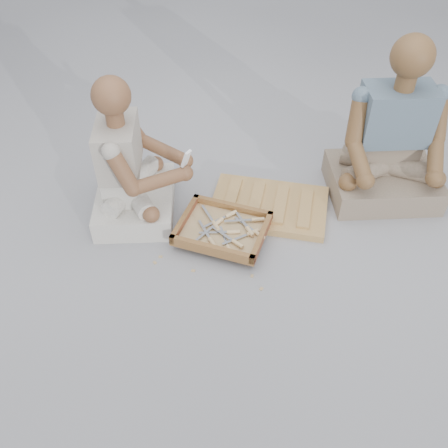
% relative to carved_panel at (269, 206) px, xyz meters
% --- Properties ---
extents(ground, '(60.00, 60.00, 0.00)m').
position_rel_carved_panel_xyz_m(ground, '(-0.16, -0.58, -0.02)').
color(ground, '#A3A4A9').
rests_on(ground, ground).
extents(carved_panel, '(0.68, 0.47, 0.04)m').
position_rel_carved_panel_xyz_m(carved_panel, '(0.00, 0.00, 0.00)').
color(carved_panel, '#9A623B').
rests_on(carved_panel, ground).
extents(tool_tray, '(0.49, 0.41, 0.06)m').
position_rel_carved_panel_xyz_m(tool_tray, '(-0.20, -0.30, 0.04)').
color(tool_tray, brown).
rests_on(tool_tray, carved_panel).
extents(chisel_0, '(0.11, 0.21, 0.02)m').
position_rel_carved_panel_xyz_m(chisel_0, '(-0.24, -0.28, 0.06)').
color(chisel_0, silver).
rests_on(chisel_0, tool_tray).
extents(chisel_1, '(0.12, 0.20, 0.02)m').
position_rel_carved_panel_xyz_m(chisel_1, '(-0.14, -0.43, 0.05)').
color(chisel_1, silver).
rests_on(chisel_1, tool_tray).
extents(chisel_2, '(0.22, 0.08, 0.02)m').
position_rel_carved_panel_xyz_m(chisel_2, '(-0.16, -0.32, 0.05)').
color(chisel_2, silver).
rests_on(chisel_2, tool_tray).
extents(chisel_3, '(0.21, 0.09, 0.02)m').
position_rel_carved_panel_xyz_m(chisel_3, '(-0.05, -0.20, 0.06)').
color(chisel_3, silver).
rests_on(chisel_3, tool_tray).
extents(chisel_4, '(0.20, 0.13, 0.02)m').
position_rel_carved_panel_xyz_m(chisel_4, '(-0.02, -0.29, 0.06)').
color(chisel_4, silver).
rests_on(chisel_4, tool_tray).
extents(chisel_5, '(0.15, 0.18, 0.02)m').
position_rel_carved_panel_xyz_m(chisel_5, '(-0.25, -0.28, 0.06)').
color(chisel_5, silver).
rests_on(chisel_5, tool_tray).
extents(chisel_6, '(0.20, 0.12, 0.02)m').
position_rel_carved_panel_xyz_m(chisel_6, '(-0.11, -0.39, 0.06)').
color(chisel_6, silver).
rests_on(chisel_6, tool_tray).
extents(chisel_7, '(0.16, 0.18, 0.02)m').
position_rel_carved_panel_xyz_m(chisel_7, '(-0.20, -0.20, 0.06)').
color(chisel_7, silver).
rests_on(chisel_7, tool_tray).
extents(chisel_8, '(0.15, 0.18, 0.02)m').
position_rel_carved_panel_xyz_m(chisel_8, '(-0.06, -0.28, 0.06)').
color(chisel_8, silver).
rests_on(chisel_8, tool_tray).
extents(chisel_9, '(0.17, 0.16, 0.02)m').
position_rel_carved_panel_xyz_m(chisel_9, '(-0.05, -0.31, 0.05)').
color(chisel_9, silver).
rests_on(chisel_9, tool_tray).
extents(chisel_10, '(0.15, 0.18, 0.02)m').
position_rel_carved_panel_xyz_m(chisel_10, '(-0.24, -0.41, 0.06)').
color(chisel_10, silver).
rests_on(chisel_10, tool_tray).
extents(wood_chip_0, '(0.02, 0.02, 0.00)m').
position_rel_carved_panel_xyz_m(wood_chip_0, '(0.02, -0.08, -0.02)').
color(wood_chip_0, tan).
rests_on(wood_chip_0, ground).
extents(wood_chip_1, '(0.02, 0.02, 0.00)m').
position_rel_carved_panel_xyz_m(wood_chip_1, '(-0.03, -0.10, -0.02)').
color(wood_chip_1, tan).
rests_on(wood_chip_1, ground).
extents(wood_chip_2, '(0.02, 0.02, 0.00)m').
position_rel_carved_panel_xyz_m(wood_chip_2, '(-0.50, -0.57, -0.02)').
color(wood_chip_2, tan).
rests_on(wood_chip_2, ground).
extents(wood_chip_3, '(0.02, 0.02, 0.00)m').
position_rel_carved_panel_xyz_m(wood_chip_3, '(0.08, -0.60, -0.02)').
color(wood_chip_3, tan).
rests_on(wood_chip_3, ground).
extents(wood_chip_4, '(0.02, 0.02, 0.00)m').
position_rel_carved_panel_xyz_m(wood_chip_4, '(-0.48, -0.52, -0.02)').
color(wood_chip_4, tan).
rests_on(wood_chip_4, ground).
extents(wood_chip_5, '(0.02, 0.02, 0.00)m').
position_rel_carved_panel_xyz_m(wood_chip_5, '(0.02, -0.53, -0.02)').
color(wood_chip_5, tan).
rests_on(wood_chip_5, ground).
extents(wood_chip_6, '(0.02, 0.02, 0.00)m').
position_rel_carved_panel_xyz_m(wood_chip_6, '(-0.42, -0.14, -0.02)').
color(wood_chip_6, tan).
rests_on(wood_chip_6, ground).
extents(wood_chip_7, '(0.02, 0.02, 0.00)m').
position_rel_carved_panel_xyz_m(wood_chip_7, '(0.10, -0.11, -0.02)').
color(wood_chip_7, tan).
rests_on(wood_chip_7, ground).
extents(wood_chip_8, '(0.02, 0.02, 0.00)m').
position_rel_carved_panel_xyz_m(wood_chip_8, '(-0.29, -0.57, -0.02)').
color(wood_chip_8, tan).
rests_on(wood_chip_8, ground).
extents(craftsman, '(0.63, 0.64, 0.84)m').
position_rel_carved_panel_xyz_m(craftsman, '(-0.74, -0.21, 0.26)').
color(craftsman, silver).
rests_on(craftsman, ground).
extents(companion, '(0.73, 0.65, 0.96)m').
position_rel_carved_panel_xyz_m(companion, '(0.62, 0.33, 0.30)').
color(companion, gray).
rests_on(companion, ground).
extents(mobile_phone, '(0.06, 0.06, 0.10)m').
position_rel_carved_panel_xyz_m(mobile_phone, '(-0.43, -0.17, 0.38)').
color(mobile_phone, white).
rests_on(mobile_phone, craftsman).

